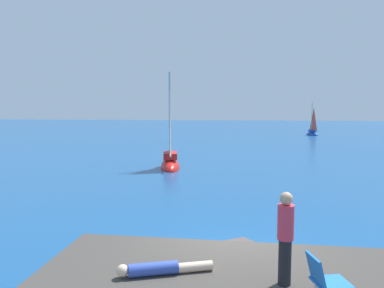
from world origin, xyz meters
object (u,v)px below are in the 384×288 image
person_sunbather (161,269)px  person_standing (285,236)px  sailboat_far (312,133)px  beach_chair (324,277)px  sailboat_near (170,162)px

person_sunbather → person_standing: 2.32m
sailboat_far → beach_chair: size_ratio=5.46×
sailboat_near → person_sunbather: 16.21m
sailboat_near → beach_chair: bearing=-173.1°
sailboat_near → person_standing: sailboat_near is taller
sailboat_far → sailboat_near: bearing=132.3°
person_standing → sailboat_far: bearing=-100.7°
sailboat_near → beach_chair: 17.60m
person_sunbather → beach_chair: (2.70, -0.79, 0.33)m
sailboat_far → person_sunbather: sailboat_far is taller
sailboat_far → person_standing: (-8.70, -41.99, 1.37)m
sailboat_near → person_standing: (4.62, -16.18, 1.27)m
sailboat_near → sailboat_far: sailboat_near is taller
sailboat_far → person_sunbather: (-10.88, -41.84, 0.62)m
sailboat_near → person_standing: size_ratio=3.87×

